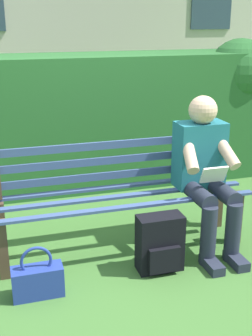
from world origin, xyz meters
The scene contains 6 objects.
ground centered at (0.00, 0.00, 0.00)m, with size 60.00×60.00×0.00m, color #3D6B2D.
park_bench centered at (0.00, -0.08, 0.46)m, with size 1.98×0.48×0.90m.
person_seated centered at (-0.64, 0.10, 0.63)m, with size 0.44×0.73×1.19m.
hedge_backdrop centered at (-0.04, -1.56, 0.73)m, with size 5.96×0.86×1.53m.
backpack centered at (-0.17, 0.37, 0.21)m, with size 0.33×0.24×0.42m.
handbag centered at (0.71, 0.45, 0.12)m, with size 0.33×0.14×0.36m.
Camera 1 is at (0.88, 3.05, 1.75)m, focal length 47.96 mm.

